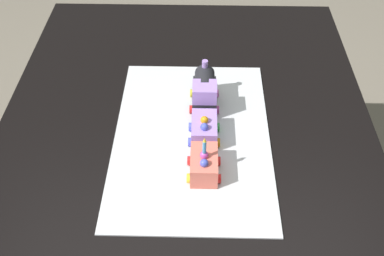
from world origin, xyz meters
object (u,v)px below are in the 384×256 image
Objects in this scene: cake_car_tanker_coral at (204,165)px; dining_table at (185,169)px; cake_locomotive at (204,92)px; cake_car_caboose_lavender at (204,130)px; birthday_candle at (204,145)px.

dining_table is at bearing -155.23° from cake_car_tanker_coral.
cake_locomotive reaches higher than cake_car_caboose_lavender.
birthday_candle reaches higher than dining_table.
birthday_candle reaches higher than cake_car_caboose_lavender.
cake_car_caboose_lavender is at bearing 0.00° from cake_locomotive.
dining_table is 0.22m from cake_locomotive.
dining_table is 0.24m from birthday_candle.
birthday_candle reaches higher than cake_locomotive.
cake_car_caboose_lavender is at bearing 180.00° from cake_car_tanker_coral.
cake_car_caboose_lavender is 1.00× the size of cake_car_tanker_coral.
cake_car_caboose_lavender reaches higher than dining_table.
birthday_candle is (0.12, -0.00, 0.07)m from cake_car_caboose_lavender.
birthday_candle reaches higher than cake_car_tanker_coral.
cake_locomotive is at bearing -180.00° from cake_car_caboose_lavender.
dining_table is 29.67× the size of birthday_candle.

